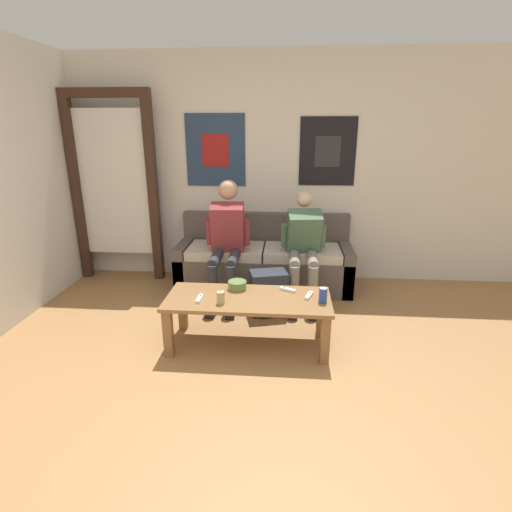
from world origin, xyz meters
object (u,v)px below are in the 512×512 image
at_px(game_controller_near_left, 288,290).
at_px(game_controller_far_center, 309,295).
at_px(person_seated_adult, 226,237).
at_px(person_seated_teen, 303,244).
at_px(drink_can_blue, 323,295).
at_px(ceramic_bowl, 237,284).
at_px(game_controller_near_right, 200,299).
at_px(pillar_candle, 221,298).
at_px(couch, 264,262).
at_px(backpack, 269,294).
at_px(coffee_table, 248,305).

bearing_deg(game_controller_near_left, game_controller_far_center, -31.60).
height_order(person_seated_adult, game_controller_far_center, person_seated_adult).
relative_size(person_seated_teen, game_controller_near_left, 7.80).
xyz_separation_m(drink_can_blue, game_controller_far_center, (-0.10, 0.10, -0.05)).
bearing_deg(ceramic_bowl, game_controller_near_right, -137.73).
relative_size(ceramic_bowl, game_controller_far_center, 1.11).
xyz_separation_m(ceramic_bowl, pillar_candle, (-0.09, -0.30, 0.01)).
height_order(ceramic_bowl, game_controller_near_right, ceramic_bowl).
distance_m(pillar_candle, game_controller_far_center, 0.73).
distance_m(couch, backpack, 0.73).
distance_m(ceramic_bowl, pillar_candle, 0.32).
relative_size(backpack, drink_can_blue, 3.45).
xyz_separation_m(couch, game_controller_near_right, (-0.44, -1.41, 0.17)).
bearing_deg(pillar_candle, game_controller_far_center, 14.67).
bearing_deg(ceramic_bowl, drink_can_blue, -16.92).
height_order(coffee_table, game_controller_near_right, game_controller_near_right).
distance_m(drink_can_blue, game_controller_far_center, 0.15).
bearing_deg(game_controller_near_right, pillar_candle, -15.56).
distance_m(ceramic_bowl, game_controller_near_right, 0.37).
relative_size(couch, coffee_table, 1.44).
bearing_deg(pillar_candle, person_seated_adult, 96.08).
xyz_separation_m(person_seated_teen, drink_can_blue, (0.12, -1.03, -0.11)).
distance_m(coffee_table, person_seated_adult, 1.07).
height_order(couch, game_controller_near_right, couch).
xyz_separation_m(person_seated_teen, pillar_candle, (-0.68, -1.11, -0.12)).
xyz_separation_m(person_seated_adult, ceramic_bowl, (0.21, -0.80, -0.19)).
height_order(backpack, game_controller_far_center, game_controller_far_center).
xyz_separation_m(ceramic_bowl, game_controller_far_center, (0.61, -0.12, -0.03)).
relative_size(pillar_candle, game_controller_near_right, 0.78).
bearing_deg(person_seated_teen, person_seated_adult, -179.20).
relative_size(ceramic_bowl, drink_can_blue, 1.31).
relative_size(couch, game_controller_near_left, 13.50).
bearing_deg(person_seated_adult, drink_can_blue, -47.84).
relative_size(couch, ceramic_bowl, 11.90).
bearing_deg(coffee_table, game_controller_near_right, -168.27).
height_order(coffee_table, person_seated_adult, person_seated_adult).
distance_m(couch, ceramic_bowl, 1.18).
distance_m(pillar_candle, drink_can_blue, 0.81).
height_order(couch, drink_can_blue, couch).
bearing_deg(ceramic_bowl, couch, 82.03).
xyz_separation_m(couch, pillar_candle, (-0.26, -1.46, 0.20)).
relative_size(coffee_table, ceramic_bowl, 8.27).
bearing_deg(ceramic_bowl, game_controller_near_left, -1.17).
xyz_separation_m(person_seated_adult, person_seated_teen, (0.80, 0.01, -0.06)).
distance_m(person_seated_adult, drink_can_blue, 1.38).
height_order(game_controller_near_right, game_controller_far_center, same).
xyz_separation_m(coffee_table, ceramic_bowl, (-0.11, 0.17, 0.11)).
relative_size(backpack, game_controller_far_center, 2.91).
xyz_separation_m(person_seated_teen, ceramic_bowl, (-0.59, -0.81, -0.13)).
relative_size(backpack, game_controller_near_left, 2.98).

